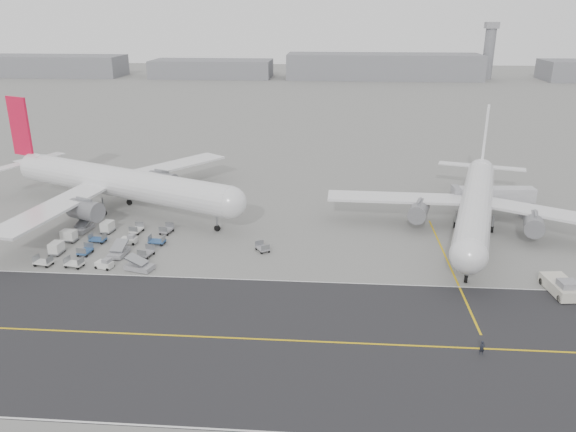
# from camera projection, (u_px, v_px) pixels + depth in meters

# --- Properties ---
(ground) EXTENTS (700.00, 700.00, 0.00)m
(ground) POSITION_uv_depth(u_px,v_px,m) (255.00, 273.00, 85.15)
(ground) COLOR gray
(ground) RESTS_ON ground
(taxiway) EXTENTS (220.00, 59.00, 0.03)m
(taxiway) POSITION_uv_depth(u_px,v_px,m) (277.00, 340.00, 67.97)
(taxiway) COLOR #272729
(taxiway) RESTS_ON ground
(horizon_buildings) EXTENTS (520.00, 28.00, 28.00)m
(horizon_buildings) POSITION_uv_depth(u_px,v_px,m) (365.00, 79.00, 326.28)
(horizon_buildings) COLOR slate
(horizon_buildings) RESTS_ON ground
(control_tower) EXTENTS (7.00, 7.00, 31.25)m
(control_tower) POSITION_uv_depth(u_px,v_px,m) (489.00, 50.00, 320.32)
(control_tower) COLOR slate
(control_tower) RESTS_ON ground
(airliner_a) EXTENTS (56.76, 55.47, 20.72)m
(airliner_a) POSITION_uv_depth(u_px,v_px,m) (115.00, 182.00, 109.90)
(airliner_a) COLOR white
(airliner_a) RESTS_ON ground
(airliner_b) EXTENTS (52.37, 53.51, 18.90)m
(airliner_b) POSITION_uv_depth(u_px,v_px,m) (476.00, 202.00, 99.71)
(airliner_b) COLOR white
(airliner_b) RESTS_ON ground
(pushback_tug) EXTENTS (4.10, 9.17, 2.59)m
(pushback_tug) POSITION_uv_depth(u_px,v_px,m) (562.00, 287.00, 78.78)
(pushback_tug) COLOR beige
(pushback_tug) RESTS_ON ground
(jet_bridge) EXTENTS (16.41, 4.10, 6.16)m
(jet_bridge) POSITION_uv_depth(u_px,v_px,m) (495.00, 196.00, 106.68)
(jet_bridge) COLOR gray
(jet_bridge) RESTS_ON ground
(gse_cluster) EXTENTS (26.63, 25.93, 2.11)m
(gse_cluster) POSITION_uv_depth(u_px,v_px,m) (108.00, 249.00, 93.97)
(gse_cluster) COLOR #95959A
(gse_cluster) RESTS_ON ground
(stray_dolly) EXTENTS (2.73, 3.01, 1.58)m
(stray_dolly) POSITION_uv_depth(u_px,v_px,m) (263.00, 251.00, 92.99)
(stray_dolly) COLOR silver
(stray_dolly) RESTS_ON ground
(ground_crew_a) EXTENTS (0.72, 0.54, 1.77)m
(ground_crew_a) POSITION_uv_depth(u_px,v_px,m) (482.00, 348.00, 64.82)
(ground_crew_a) COLOR black
(ground_crew_a) RESTS_ON ground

